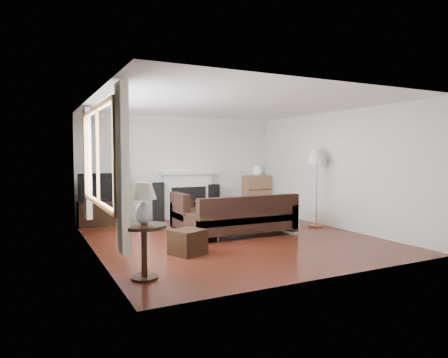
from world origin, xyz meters
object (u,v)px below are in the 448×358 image
tv_stand (103,213)px  floor_lamp (317,188)px  coffee_table (208,215)px  sectional_sofa (242,216)px  bookshelf (257,194)px  side_table (144,252)px

tv_stand → floor_lamp: (4.15, -2.27, 0.58)m
coffee_table → sectional_sofa: bearing=-66.6°
bookshelf → side_table: bookshelf is taller
sectional_sofa → side_table: 3.07m
coffee_table → tv_stand: bearing=172.6°
bookshelf → side_table: 6.03m
coffee_table → floor_lamp: size_ratio=0.68×
floor_lamp → side_table: (-4.36, -1.96, -0.50)m
sectional_sofa → coffee_table: size_ratio=2.02×
bookshelf → sectional_sofa: 3.03m
bookshelf → side_table: (-4.25, -4.28, -0.16)m
tv_stand → side_table: (-0.22, -4.23, 0.08)m
side_table → tv_stand: bearing=87.1°
tv_stand → bookshelf: bookshelf is taller
tv_stand → coffee_table: tv_stand is taller
floor_lamp → side_table: floor_lamp is taller
tv_stand → sectional_sofa: (2.23, -2.37, 0.10)m
tv_stand → coffee_table: (2.10, -1.01, -0.04)m
floor_lamp → side_table: size_ratio=2.43×
sectional_sofa → floor_lamp: 1.98m
floor_lamp → coffee_table: bearing=148.4°
bookshelf → floor_lamp: bearing=-87.2°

